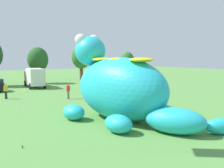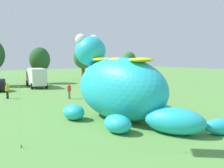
# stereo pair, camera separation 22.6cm
# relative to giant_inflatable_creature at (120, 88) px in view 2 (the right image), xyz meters

# --- Properties ---
(ground_plane) EXTENTS (160.00, 160.00, 0.00)m
(ground_plane) POSITION_rel_giant_inflatable_creature_xyz_m (0.53, -1.50, -2.41)
(ground_plane) COLOR #568E42
(giant_inflatable_creature) EXTENTS (7.74, 12.46, 6.59)m
(giant_inflatable_creature) POSITION_rel_giant_inflatable_creature_xyz_m (0.00, 0.00, 0.00)
(giant_inflatable_creature) COLOR #23B2C6
(giant_inflatable_creature) RESTS_ON ground
(box_truck) EXTENTS (3.07, 6.62, 2.95)m
(box_truck) POSITION_rel_giant_inflatable_creature_xyz_m (1.26, 23.61, -0.81)
(box_truck) COLOR #B2231E
(box_truck) RESTS_ON ground
(tree_centre_left) EXTENTS (3.63, 3.63, 6.45)m
(tree_centre_left) POSITION_rel_giant_inflatable_creature_xyz_m (3.70, 28.92, 1.81)
(tree_centre_left) COLOR brown
(tree_centre_left) RESTS_ON ground
(tree_centre) EXTENTS (3.99, 3.99, 7.09)m
(tree_centre) POSITION_rel_giant_inflatable_creature_xyz_m (13.64, 31.26, 2.23)
(tree_centre) COLOR brown
(tree_centre) RESTS_ON ground
(tree_centre_right) EXTENTS (3.37, 3.37, 5.98)m
(tree_centre_right) POSITION_rel_giant_inflatable_creature_xyz_m (25.94, 31.25, 1.50)
(tree_centre_right) COLOR brown
(tree_centre_right) RESTS_ON ground
(spectator_mid_field) EXTENTS (0.38, 0.26, 1.71)m
(spectator_mid_field) POSITION_rel_giant_inflatable_creature_xyz_m (-4.86, 14.75, -1.56)
(spectator_mid_field) COLOR black
(spectator_mid_field) RESTS_ON ground
(spectator_by_cars) EXTENTS (0.38, 0.26, 1.71)m
(spectator_by_cars) POSITION_rel_giant_inflatable_creature_xyz_m (5.51, 9.14, -1.56)
(spectator_by_cars) COLOR black
(spectator_by_cars) RESTS_ON ground
(spectator_wandering) EXTENTS (0.38, 0.26, 1.71)m
(spectator_wandering) POSITION_rel_giant_inflatable_creature_xyz_m (0.81, 10.65, -1.56)
(spectator_wandering) COLOR #726656
(spectator_wandering) RESTS_ON ground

